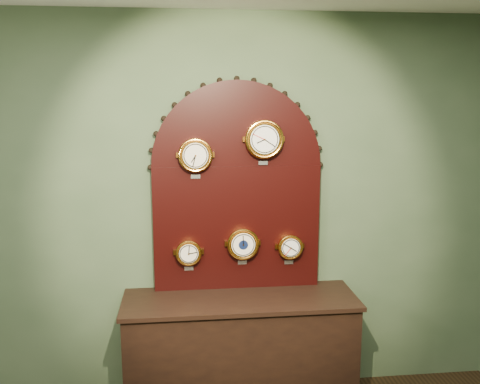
{
  "coord_description": "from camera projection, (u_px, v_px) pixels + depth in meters",
  "views": [
    {
      "loc": [
        -0.39,
        -1.21,
        2.23
      ],
      "look_at": [
        0.0,
        2.25,
        1.58
      ],
      "focal_mm": 39.28,
      "sensor_mm": 36.0,
      "label": 1
    }
  ],
  "objects": [
    {
      "name": "hygrometer",
      "position": [
        189.0,
        252.0,
        3.72
      ],
      "size": [
        0.18,
        0.08,
        0.24
      ],
      "color": "orange",
      "rests_on": "display_board"
    },
    {
      "name": "tide_clock",
      "position": [
        290.0,
        247.0,
        3.8
      ],
      "size": [
        0.18,
        0.08,
        0.23
      ],
      "color": "orange",
      "rests_on": "display_board"
    },
    {
      "name": "barometer",
      "position": [
        243.0,
        244.0,
        3.76
      ],
      "size": [
        0.23,
        0.08,
        0.28
      ],
      "color": "orange",
      "rests_on": "display_board"
    },
    {
      "name": "display_board",
      "position": [
        237.0,
        181.0,
        3.73
      ],
      "size": [
        1.26,
        0.06,
        1.53
      ],
      "color": "black",
      "rests_on": "shop_counter"
    },
    {
      "name": "arabic_clock",
      "position": [
        264.0,
        139.0,
        3.63
      ],
      "size": [
        0.27,
        0.08,
        0.32
      ],
      "color": "orange",
      "rests_on": "display_board"
    },
    {
      "name": "shop_counter",
      "position": [
        240.0,
        355.0,
        3.75
      ],
      "size": [
        1.6,
        0.5,
        0.8
      ],
      "primitive_type": "cube",
      "color": "black",
      "rests_on": "ground_plane"
    },
    {
      "name": "roman_clock",
      "position": [
        195.0,
        155.0,
        3.6
      ],
      "size": [
        0.24,
        0.08,
        0.29
      ],
      "color": "orange",
      "rests_on": "display_board"
    },
    {
      "name": "wall_back",
      "position": [
        236.0,
        210.0,
        3.82
      ],
      "size": [
        4.0,
        0.0,
        4.0
      ],
      "primitive_type": "plane",
      "rotation": [
        1.57,
        0.0,
        0.0
      ],
      "color": "#42563B",
      "rests_on": "ground"
    }
  ]
}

